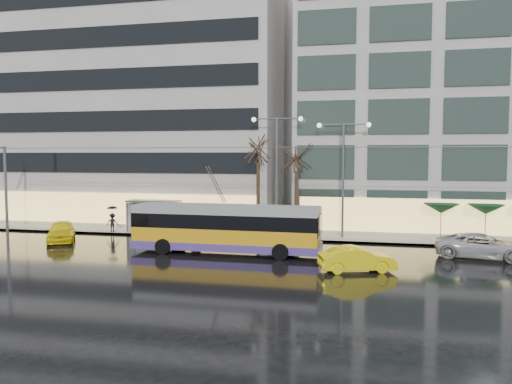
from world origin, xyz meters
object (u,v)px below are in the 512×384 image
(bus_shelter, at_px, (150,209))
(taxi_a, at_px, (61,231))
(trolleybus, at_px, (226,230))
(street_lamp_near, at_px, (277,159))

(bus_shelter, relative_size, taxi_a, 0.93)
(trolleybus, distance_m, bus_shelter, 10.89)
(trolleybus, xyz_separation_m, street_lamp_near, (2.06, 7.11, 4.48))
(trolleybus, relative_size, street_lamp_near, 1.34)
(trolleybus, height_order, street_lamp_near, street_lamp_near)
(trolleybus, bearing_deg, bus_shelter, 139.94)
(bus_shelter, distance_m, taxi_a, 7.13)
(street_lamp_near, height_order, taxi_a, street_lamp_near)
(bus_shelter, xyz_separation_m, taxi_a, (-4.57, -5.35, -1.19))
(bus_shelter, xyz_separation_m, street_lamp_near, (10.38, 0.11, 4.03))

